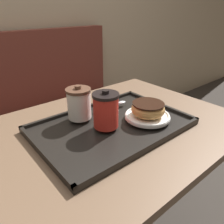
% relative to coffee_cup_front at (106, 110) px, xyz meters
% --- Properties ---
extents(booth_bench, '(1.76, 0.44, 1.00)m').
position_rel_coffee_cup_front_xyz_m(booth_bench, '(-0.13, 0.89, -0.52)').
color(booth_bench, brown).
rests_on(booth_bench, ground_plane).
extents(cafe_table, '(0.99, 0.70, 0.75)m').
position_rel_coffee_cup_front_xyz_m(cafe_table, '(0.02, 0.02, -0.25)').
color(cafe_table, brown).
rests_on(cafe_table, ground_plane).
extents(serving_tray, '(0.54, 0.37, 0.02)m').
position_rel_coffee_cup_front_xyz_m(serving_tray, '(0.03, 0.01, -0.08)').
color(serving_tray, black).
rests_on(serving_tray, cafe_table).
extents(coffee_cup_front, '(0.09, 0.09, 0.13)m').
position_rel_coffee_cup_front_xyz_m(coffee_cup_front, '(0.00, 0.00, 0.00)').
color(coffee_cup_front, red).
rests_on(coffee_cup_front, serving_tray).
extents(coffee_cup_rear, '(0.09, 0.09, 0.12)m').
position_rel_coffee_cup_front_xyz_m(coffee_cup_rear, '(-0.03, 0.11, -0.00)').
color(coffee_cup_rear, white).
rests_on(coffee_cup_rear, serving_tray).
extents(plate_with_chocolate_donut, '(0.17, 0.17, 0.01)m').
position_rel_coffee_cup_front_xyz_m(plate_with_chocolate_donut, '(0.16, -0.05, -0.05)').
color(plate_with_chocolate_donut, white).
rests_on(plate_with_chocolate_donut, serving_tray).
extents(donut_chocolate_glazed, '(0.12, 0.12, 0.04)m').
position_rel_coffee_cup_front_xyz_m(donut_chocolate_glazed, '(0.16, -0.05, -0.02)').
color(donut_chocolate_glazed, tan).
rests_on(donut_chocolate_glazed, plate_with_chocolate_donut).
extents(spoon, '(0.15, 0.04, 0.01)m').
position_rel_coffee_cup_front_xyz_m(spoon, '(0.15, 0.11, -0.06)').
color(spoon, silver).
rests_on(spoon, serving_tray).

